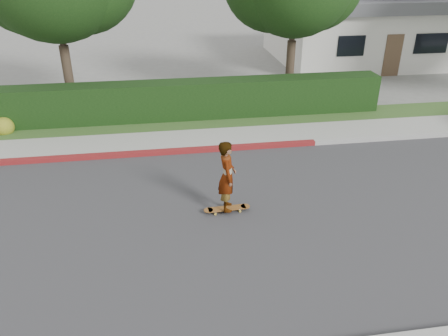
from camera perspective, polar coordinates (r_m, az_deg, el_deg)
The scene contains 10 objects.
ground at distance 11.43m, azimuth 13.66°, elevation -5.59°, with size 120.00×120.00×0.00m, color slate.
road at distance 11.43m, azimuth 13.66°, elevation -5.57°, with size 60.00×8.00×0.01m, color #2D2D30.
curb_far at distance 14.80m, azimuth 8.04°, elevation 3.07°, with size 60.00×0.20×0.15m, color #9E9E99.
curb_red_section at distance 14.26m, azimuth -11.64°, elevation 1.81°, with size 12.00×0.21×0.15m, color maroon.
sidewalk_far at distance 15.60m, azimuth 7.13°, elevation 4.34°, with size 60.00×1.60×0.12m, color gray.
planting_strip at distance 17.04m, azimuth 5.72°, elevation 6.37°, with size 60.00×1.60×0.10m, color #2D4C1E.
hedge at distance 16.91m, azimuth -4.70°, elevation 8.77°, with size 15.00×1.00×1.50m, color black.
house at distance 27.88m, azimuth 17.93°, elevation 17.69°, with size 10.60×8.60×4.30m.
skateboard at distance 11.05m, azimuth 0.39°, elevation -5.31°, with size 1.19×0.29×0.11m.
skateboarder at distance 10.58m, azimuth 0.41°, elevation -1.07°, with size 0.66×0.44×1.82m, color white.
Camera 1 is at (-4.07, -8.83, 6.00)m, focal length 35.00 mm.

